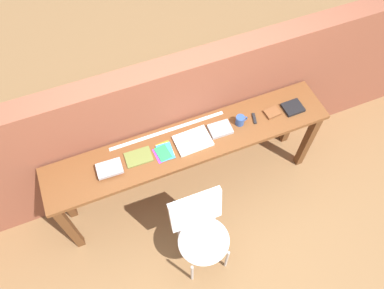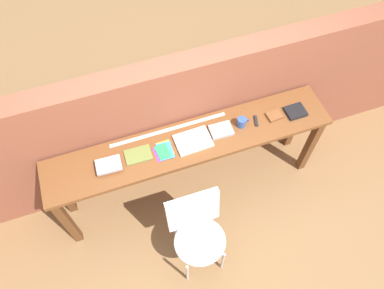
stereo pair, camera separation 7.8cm
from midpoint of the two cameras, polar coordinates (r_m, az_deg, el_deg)
The scene contains 14 objects.
ground_plane at distance 3.81m, azimuth 1.86°, elevation -10.24°, with size 40.00×40.00×0.00m, color brown.
brick_wall_back at distance 3.46m, azimuth -1.49°, elevation 3.72°, with size 6.00×0.20×1.47m, color brown.
sideboard at distance 3.27m, azimuth 0.39°, elevation -0.80°, with size 2.50×0.44×0.88m.
chair_white_moulded at distance 3.19m, azimuth 1.55°, elevation -13.00°, with size 0.45×0.46×0.89m.
book_stack_leftmost at distance 3.07m, azimuth -11.85°, elevation -3.12°, with size 0.21×0.16×0.06m.
magazine_cycling at distance 3.10m, azimuth -7.50°, elevation -1.59°, with size 0.22×0.15×0.01m, color olive.
pamphlet_pile_colourful at distance 3.10m, azimuth -3.59°, elevation -0.98°, with size 0.16×0.19×0.01m.
book_open_centre at distance 3.14m, azimuth 0.88°, elevation 0.55°, with size 0.30×0.21×0.02m, color white.
book_grey_hardcover at distance 3.21m, azimuth 5.16°, elevation 2.17°, with size 0.19×0.14×0.03m, color #9E9EA3.
mug at distance 3.24m, azimuth 8.26°, elevation 3.38°, with size 0.11×0.08×0.09m.
multitool_folded at distance 3.32m, azimuth 10.40°, elevation 3.55°, with size 0.02×0.11×0.02m, color black.
leather_journal_brown at distance 3.38m, azimuth 13.10°, elevation 4.29°, with size 0.13×0.10×0.02m, color brown.
book_repair_rightmost at distance 3.45m, azimuth 16.12°, elevation 4.86°, with size 0.17×0.15×0.03m, color black.
ruler_metal_back_edge at distance 3.22m, azimuth -2.89°, elevation 2.27°, with size 1.04×0.03×0.00m, color silver.
Camera 2 is at (-0.55, -1.31, 3.54)m, focal length 35.00 mm.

